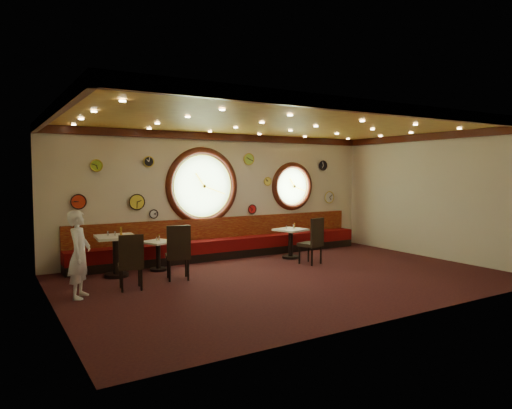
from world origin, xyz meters
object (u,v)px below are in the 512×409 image
(condiment_a_salt, at_px, (108,233))
(condiment_c_salt, at_px, (286,227))
(chair_b, at_px, (178,249))
(condiment_b_salt, at_px, (157,239))
(table_b, at_px, (158,252))
(condiment_a_pepper, at_px, (115,234))
(table_a, at_px, (116,251))
(chair_c, at_px, (314,238))
(table_c, at_px, (291,240))
(condiment_b_pepper, at_px, (159,238))
(condiment_b_bottle, at_px, (159,237))
(condiment_a_bottle, at_px, (121,231))
(waiter, at_px, (79,254))
(condiment_c_bottle, at_px, (294,226))
(chair_a, at_px, (131,258))
(condiment_c_pepper, at_px, (293,227))

(condiment_a_salt, distance_m, condiment_c_salt, 4.39)
(chair_b, bearing_deg, condiment_b_salt, 108.87)
(table_b, xyz_separation_m, condiment_a_pepper, (-0.98, -0.15, 0.50))
(table_a, height_order, chair_c, chair_c)
(table_c, relative_size, condiment_b_pepper, 7.50)
(condiment_a_salt, bearing_deg, condiment_b_bottle, 7.70)
(chair_b, distance_m, condiment_b_salt, 1.12)
(chair_c, distance_m, condiment_a_salt, 4.68)
(chair_c, distance_m, condiment_b_salt, 3.66)
(condiment_b_salt, distance_m, condiment_a_pepper, 0.98)
(condiment_a_bottle, bearing_deg, condiment_a_salt, -176.37)
(waiter, bearing_deg, condiment_c_bottle, -51.79)
(table_c, distance_m, chair_c, 0.93)
(condiment_c_bottle, height_order, waiter, waiter)
(condiment_b_pepper, bearing_deg, condiment_b_bottle, 79.15)
(chair_a, relative_size, condiment_b_bottle, 4.54)
(table_a, bearing_deg, condiment_c_bottle, -2.27)
(chair_b, height_order, condiment_b_salt, chair_b)
(table_c, bearing_deg, condiment_b_bottle, 173.25)
(table_b, relative_size, condiment_b_salt, 8.67)
(table_b, xyz_separation_m, condiment_c_bottle, (3.53, -0.30, 0.41))
(chair_c, bearing_deg, condiment_c_pepper, 71.44)
(table_c, xyz_separation_m, condiment_b_salt, (-3.43, 0.32, 0.24))
(table_c, relative_size, condiment_c_bottle, 5.74)
(condiment_a_pepper, height_order, condiment_b_pepper, condiment_a_pepper)
(table_b, distance_m, condiment_c_bottle, 3.56)
(condiment_b_pepper, relative_size, condiment_a_bottle, 0.69)
(condiment_b_salt, height_order, condiment_c_pepper, condiment_c_pepper)
(condiment_a_pepper, bearing_deg, condiment_b_pepper, 8.75)
(condiment_c_salt, bearing_deg, condiment_b_pepper, 174.37)
(table_b, height_order, condiment_b_bottle, condiment_b_bottle)
(chair_b, bearing_deg, condiment_a_salt, 153.31)
(condiment_a_pepper, relative_size, waiter, 0.06)
(condiment_a_salt, bearing_deg, table_b, 4.22)
(condiment_a_salt, relative_size, condiment_b_salt, 1.09)
(condiment_c_salt, xyz_separation_m, condiment_a_bottle, (-4.10, 0.25, 0.15))
(condiment_b_pepper, bearing_deg, condiment_c_pepper, -6.06)
(chair_c, bearing_deg, condiment_b_pepper, 143.79)
(chair_c, xyz_separation_m, condiment_c_pepper, (0.04, 0.88, 0.17))
(table_b, relative_size, condiment_c_bottle, 5.48)
(condiment_b_salt, relative_size, condiment_a_pepper, 0.99)
(table_c, bearing_deg, condiment_b_salt, 174.62)
(chair_a, height_order, condiment_a_bottle, chair_a)
(chair_a, relative_size, chair_c, 0.95)
(chair_a, height_order, chair_c, chair_c)
(table_a, bearing_deg, condiment_a_bottle, 24.02)
(table_c, height_order, condiment_c_pepper, condiment_c_pepper)
(condiment_c_bottle, bearing_deg, condiment_b_salt, 175.18)
(table_b, bearing_deg, condiment_a_pepper, -171.29)
(condiment_a_salt, bearing_deg, table_c, -3.06)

